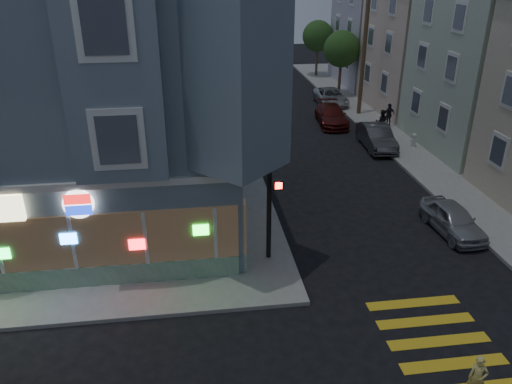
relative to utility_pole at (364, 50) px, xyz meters
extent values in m
plane|color=black|center=(-12.00, -24.00, -4.80)|extent=(120.00, 120.00, 0.00)
cube|color=gray|center=(11.00, -1.00, -4.72)|extent=(24.00, 42.00, 0.15)
cube|color=slate|center=(-18.00, -13.00, 0.85)|extent=(14.00, 14.00, 11.00)
cube|color=silver|center=(-18.00, -13.00, -0.80)|extent=(14.30, 14.30, 0.25)
cube|color=#196B33|center=(-18.00, -20.05, -4.25)|extent=(13.60, 0.12, 0.80)
cube|color=#382B1E|center=(-18.00, -20.05, -2.85)|extent=(13.60, 0.10, 2.00)
cylinder|color=white|center=(-16.40, -20.13, -1.40)|extent=(1.00, 0.12, 1.00)
cube|color=beige|center=(7.50, 1.00, -0.15)|extent=(12.00, 8.60, 9.00)
cube|color=#B0A9BA|center=(7.50, 10.00, 0.60)|extent=(12.00, 8.60, 10.50)
cylinder|color=#4C3826|center=(0.00, 0.00, -0.15)|extent=(0.30, 0.30, 9.00)
cylinder|color=#4C3826|center=(0.20, 6.00, -3.05)|extent=(0.24, 0.24, 3.20)
sphere|color=#1C4819|center=(0.20, 6.00, -0.85)|extent=(3.00, 3.00, 3.00)
cylinder|color=#4C3826|center=(0.20, 14.00, -3.05)|extent=(0.24, 0.24, 3.20)
sphere|color=#1C4819|center=(0.20, 14.00, -0.85)|extent=(3.00, 3.00, 3.00)
imported|color=#D5C96D|center=(-5.58, -26.37, -4.14)|extent=(0.56, 0.48, 1.31)
imported|color=black|center=(-0.16, -4.98, -3.83)|extent=(0.92, 0.79, 1.63)
imported|color=black|center=(1.00, -3.35, -3.86)|extent=(0.99, 0.63, 1.58)
imported|color=#A1A5A8|center=(-1.85, -17.91, -4.17)|extent=(1.68, 3.76, 1.26)
imported|color=#393B3E|center=(-1.30, -7.22, -4.08)|extent=(1.76, 4.44, 1.44)
imported|color=#511512|center=(-2.71, -2.02, -4.12)|extent=(2.32, 4.80, 1.35)
imported|color=#A5ACAF|center=(-1.30, 3.18, -4.15)|extent=(2.28, 4.73, 1.30)
cylinder|color=black|center=(-9.94, -19.00, -1.79)|extent=(0.18, 0.18, 5.71)
cube|color=black|center=(-9.94, -19.25, 0.43)|extent=(0.41, 0.38, 1.20)
sphere|color=black|center=(-9.94, -19.43, 0.81)|extent=(0.23, 0.23, 0.23)
sphere|color=black|center=(-9.94, -19.43, 0.43)|extent=(0.23, 0.23, 0.23)
sphere|color=#19F23F|center=(-9.94, -19.43, 0.06)|extent=(0.23, 0.23, 0.23)
cube|color=black|center=(-9.65, -19.21, -1.51)|extent=(0.40, 0.29, 0.37)
cube|color=#FF2614|center=(-9.65, -19.33, -1.51)|extent=(0.25, 0.02, 0.25)
cylinder|color=silver|center=(0.96, -7.65, -4.32)|extent=(0.26, 0.26, 0.65)
sphere|color=silver|center=(0.96, -7.65, -3.95)|extent=(0.28, 0.28, 0.28)
cylinder|color=silver|center=(0.96, -7.65, -4.27)|extent=(0.49, 0.13, 0.13)
camera|label=1|loc=(-12.65, -35.28, 5.74)|focal=35.00mm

